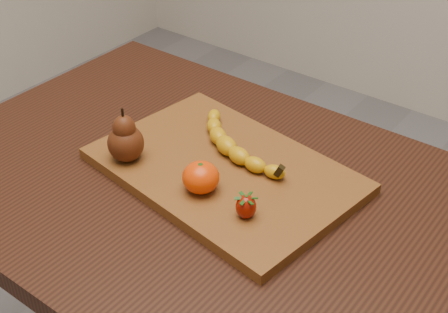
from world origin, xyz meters
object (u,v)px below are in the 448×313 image
Objects in this scene: table at (200,222)px; pear at (125,135)px; cutting_board at (224,170)px; mandarin at (201,177)px.

pear reaches higher than table.
cutting_board is (0.03, 0.04, 0.11)m from table.
mandarin is at bearing -46.21° from table.
mandarin is (0.16, 0.01, -0.02)m from pear.
cutting_board is at bearing 98.39° from mandarin.
mandarin is at bearing 2.92° from pear.
mandarin is at bearing -73.74° from cutting_board.
table is 2.22× the size of cutting_board.
pear reaches higher than mandarin.
table is at bearing -119.26° from cutting_board.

